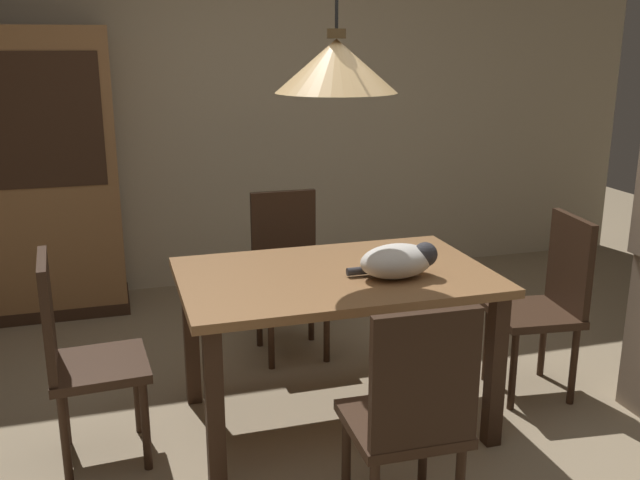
% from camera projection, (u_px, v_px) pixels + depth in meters
% --- Properties ---
extents(ground, '(10.00, 10.00, 0.00)m').
position_uv_depth(ground, '(359.00, 468.00, 3.05)').
color(ground, '#998466').
extents(back_wall, '(6.40, 0.10, 2.90)m').
position_uv_depth(back_wall, '(237.00, 85.00, 5.10)').
color(back_wall, beige).
rests_on(back_wall, ground).
extents(dining_table, '(1.40, 0.90, 0.75)m').
position_uv_depth(dining_table, '(335.00, 294.00, 3.26)').
color(dining_table, olive).
rests_on(dining_table, ground).
extents(chair_near_front, '(0.41, 0.41, 0.93)m').
position_uv_depth(chair_near_front, '(411.00, 414.00, 2.48)').
color(chair_near_front, '#382316').
rests_on(chair_near_front, ground).
extents(chair_left_side, '(0.42, 0.42, 0.93)m').
position_uv_depth(chair_left_side, '(78.00, 351.00, 2.98)').
color(chair_left_side, '#382316').
rests_on(chair_left_side, ground).
extents(chair_right_side, '(0.44, 0.44, 0.93)m').
position_uv_depth(chair_right_side, '(548.00, 298.00, 3.60)').
color(chair_right_side, '#382316').
rests_on(chair_right_side, ground).
extents(chair_far_back, '(0.40, 0.40, 0.93)m').
position_uv_depth(chair_far_back, '(288.00, 266.00, 4.10)').
color(chair_far_back, '#382316').
rests_on(chair_far_back, ground).
extents(cat_sleeping, '(0.39, 0.25, 0.16)m').
position_uv_depth(cat_sleeping, '(399.00, 261.00, 3.15)').
color(cat_sleeping, silver).
rests_on(cat_sleeping, dining_table).
extents(pendant_lamp, '(0.52, 0.52, 1.30)m').
position_uv_depth(pendant_lamp, '(336.00, 65.00, 2.98)').
color(pendant_lamp, '#E5B775').
extents(hutch_bookcase, '(1.12, 0.45, 1.85)m').
position_uv_depth(hutch_bookcase, '(29.00, 182.00, 4.56)').
color(hutch_bookcase, olive).
rests_on(hutch_bookcase, ground).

